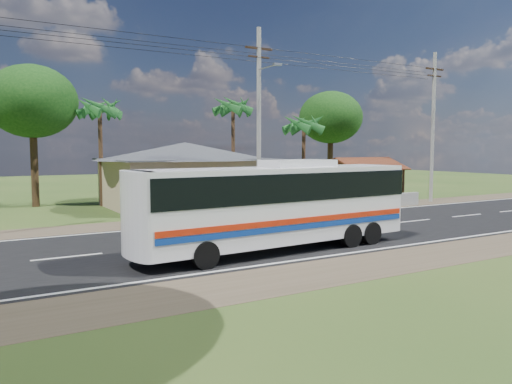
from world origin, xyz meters
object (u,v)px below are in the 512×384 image
waiting_shed (363,166)px  coach_bus (279,199)px  person (333,198)px  motorcycle (276,210)px

waiting_shed → coach_bus: (-14.66, -11.37, -0.70)m
coach_bus → person: (9.49, 8.38, -1.18)m
waiting_shed → person: bearing=-149.9°
waiting_shed → motorcycle: (-9.69, -3.48, -2.28)m
person → waiting_shed: bearing=-159.9°
person → coach_bus: bearing=31.5°
coach_bus → person: size_ratio=6.84×
motorcycle → person: 4.56m
motorcycle → person: (4.52, 0.49, 0.39)m
waiting_shed → coach_bus: coach_bus is taller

